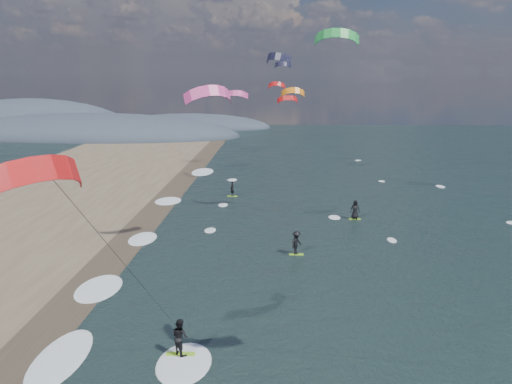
{
  "coord_description": "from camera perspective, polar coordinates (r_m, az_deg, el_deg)",
  "views": [
    {
      "loc": [
        0.31,
        -18.73,
        13.51
      ],
      "look_at": [
        -1.0,
        12.0,
        7.0
      ],
      "focal_mm": 40.0,
      "sensor_mm": 36.0,
      "label": 1
    }
  ],
  "objects": [
    {
      "name": "kitesurfer_near_b",
      "position": [
        23.03,
        -15.81,
        -4.27
      ],
      "size": [
        7.06,
        9.36,
        11.46
      ],
      "color": "#8ACE24",
      "rests_on": "ground"
    },
    {
      "name": "wet_sand_strip",
      "position": [
        34.05,
        -19.44,
        -12.14
      ],
      "size": [
        3.0,
        240.0,
        0.0
      ],
      "primitive_type": "cube",
      "color": "#382D23",
      "rests_on": "ground"
    },
    {
      "name": "shoreline_surf",
      "position": [
        37.77,
        -15.05,
        -9.44
      ],
      "size": [
        2.4,
        79.4,
        0.11
      ],
      "color": "white",
      "rests_on": "ground"
    },
    {
      "name": "coastal_hills",
      "position": [
        135.08,
        -17.19,
        5.68
      ],
      "size": [
        80.0,
        41.0,
        15.0
      ],
      "color": "#3D4756",
      "rests_on": "ground"
    },
    {
      "name": "bg_kite_field",
      "position": [
        73.91,
        2.04,
        11.41
      ],
      "size": [
        14.6,
        66.87,
        8.65
      ],
      "color": "black",
      "rests_on": "ground"
    },
    {
      "name": "far_kitesurfers",
      "position": [
        49.37,
        4.9,
        -2.88
      ],
      "size": [
        13.4,
        21.29,
        1.84
      ],
      "color": "#8ACE24",
      "rests_on": "ground"
    }
  ]
}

